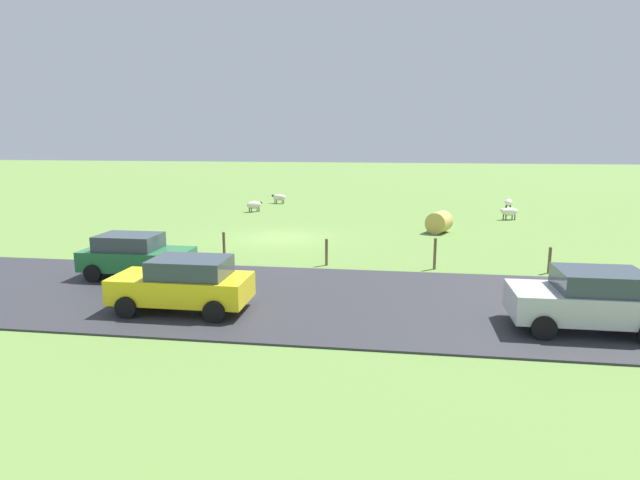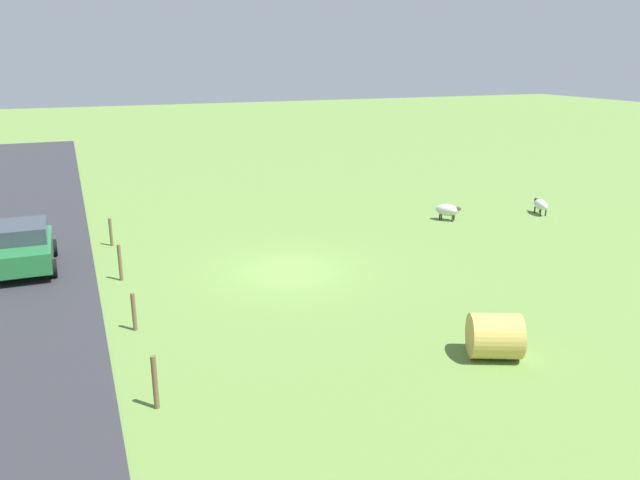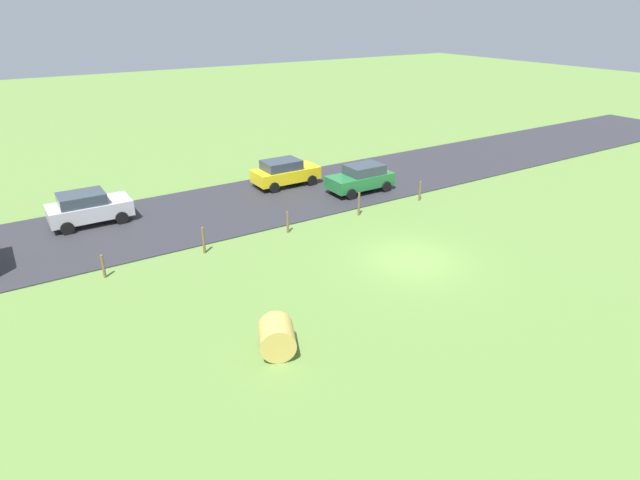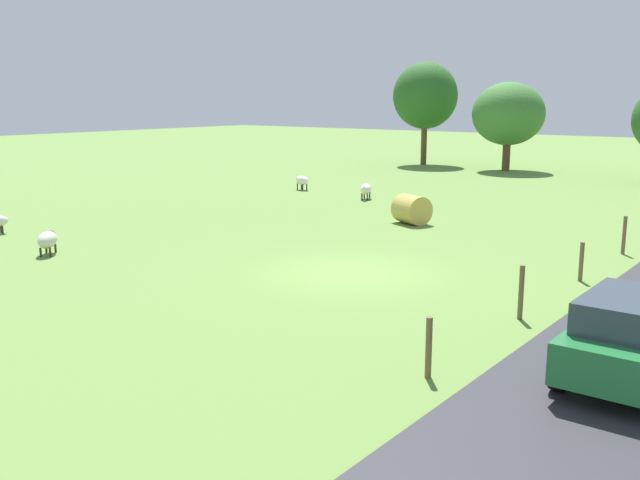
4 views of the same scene
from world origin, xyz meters
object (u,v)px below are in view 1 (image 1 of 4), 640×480
hay_bale_0 (439,222)px  sheep_2 (509,202)px  sheep_1 (254,205)px  sheep_3 (279,197)px  car_0 (589,299)px  sheep_0 (509,212)px  car_2 (184,283)px  car_4 (136,255)px

hay_bale_0 → sheep_2: bearing=151.2°
sheep_1 → sheep_3: size_ratio=0.90×
sheep_3 → car_0: size_ratio=0.33×
sheep_0 → hay_bale_0: bearing=-41.4°
sheep_1 → hay_bale_0: hay_bale_0 is taller
sheep_2 → sheep_1: bearing=-78.3°
sheep_1 → car_2: 21.81m
sheep_2 → car_4: bearing=-38.9°
hay_bale_0 → car_4: car_4 is taller
car_2 → hay_bale_0: bearing=150.1°
hay_bale_0 → car_0: car_0 is taller
sheep_0 → sheep_2: (-4.84, 0.87, 0.02)m
hay_bale_0 → sheep_0: bearing=138.6°
sheep_2 → sheep_3: sheep_2 is taller
sheep_0 → car_4: (16.89, -16.69, 0.38)m
sheep_1 → sheep_2: bearing=101.7°
sheep_1 → car_2: (21.50, 3.67, 0.41)m
sheep_3 → car_4: 22.86m
car_0 → car_4: (-3.45, -14.90, -0.03)m
sheep_1 → sheep_2: 18.29m
car_0 → hay_bale_0: bearing=-168.8°
sheep_0 → sheep_3: (-5.97, -16.34, -0.04)m
sheep_1 → car_0: (21.46, 15.24, 0.42)m
sheep_1 → car_4: (18.01, 0.34, 0.40)m
car_2 → car_0: bearing=90.2°
sheep_0 → car_0: (20.34, -1.79, 0.40)m
sheep_0 → car_4: 23.75m
sheep_0 → hay_bale_0: (5.41, -4.76, 0.07)m
hay_bale_0 → car_0: 15.22m
sheep_2 → sheep_3: (-1.12, -17.21, -0.05)m
hay_bale_0 → car_2: bearing=-29.9°
car_0 → car_2: (0.04, -11.57, -0.02)m
sheep_1 → car_0: size_ratio=0.29×
sheep_2 → sheep_3: size_ratio=0.82×
sheep_0 → sheep_1: (-1.12, -17.04, -0.02)m
sheep_0 → hay_bale_0: hay_bale_0 is taller
hay_bale_0 → car_4: bearing=-46.1°
sheep_0 → hay_bale_0: size_ratio=1.02×
sheep_0 → car_0: size_ratio=0.33×
hay_bale_0 → car_4: size_ratio=0.32×
sheep_2 → car_2: size_ratio=0.26×
sheep_0 → car_2: size_ratio=0.32×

